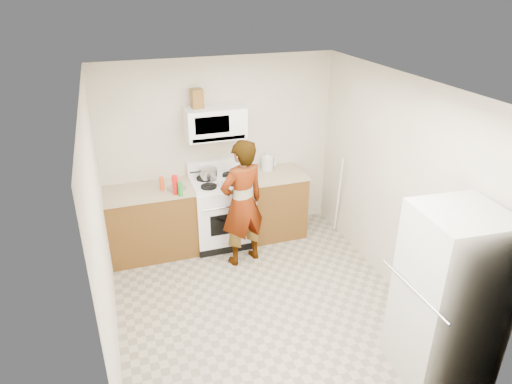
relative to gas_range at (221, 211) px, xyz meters
name	(u,v)px	position (x,y,z in m)	size (l,w,h in m)	color
floor	(263,304)	(0.10, -1.48, -0.49)	(3.60, 3.60, 0.00)	gray
back_wall	(220,150)	(0.10, 0.31, 0.76)	(3.20, 0.02, 2.50)	beige
right_wall	(396,187)	(1.69, -1.48, 0.76)	(0.02, 3.60, 2.50)	beige
cabinet_left	(152,223)	(-0.94, 0.01, -0.04)	(1.12, 0.62, 0.90)	brown
counter_left	(148,191)	(-0.94, 0.01, 0.43)	(1.14, 0.64, 0.04)	tan
cabinet_right	(274,205)	(0.78, 0.01, -0.04)	(0.80, 0.62, 0.90)	brown
counter_right	(274,175)	(0.78, 0.01, 0.43)	(0.82, 0.64, 0.04)	tan
gas_range	(221,211)	(0.00, 0.00, 0.00)	(0.76, 0.65, 1.13)	white
microwave	(215,123)	(0.00, 0.13, 1.21)	(0.76, 0.38, 0.40)	white
person	(242,203)	(0.15, -0.55, 0.35)	(0.61, 0.40, 1.67)	tan
fridge	(447,297)	(1.32, -2.89, 0.36)	(0.70, 0.70, 1.70)	silver
kettle	(267,163)	(0.73, 0.16, 0.55)	(0.16, 0.16, 0.19)	silver
jug	(197,98)	(-0.21, 0.18, 1.53)	(0.14, 0.14, 0.24)	brown
saucepan	(209,173)	(-0.12, 0.11, 0.53)	(0.23, 0.23, 0.12)	#B1B1B6
tray	(227,182)	(0.07, -0.10, 0.47)	(0.25, 0.16, 0.05)	white
bottle_spray	(175,185)	(-0.62, -0.22, 0.57)	(0.07, 0.07, 0.25)	red
bottle_hot_sauce	(162,184)	(-0.76, -0.05, 0.54)	(0.06, 0.06, 0.18)	#E74619
bottle_green_cap	(180,189)	(-0.57, -0.29, 0.54)	(0.06, 0.06, 0.18)	#198D2A
pot_lid	(176,188)	(-0.59, -0.06, 0.46)	(0.25, 0.25, 0.01)	white
broom	(339,196)	(1.63, -0.32, 0.13)	(0.03, 0.03, 1.23)	silver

